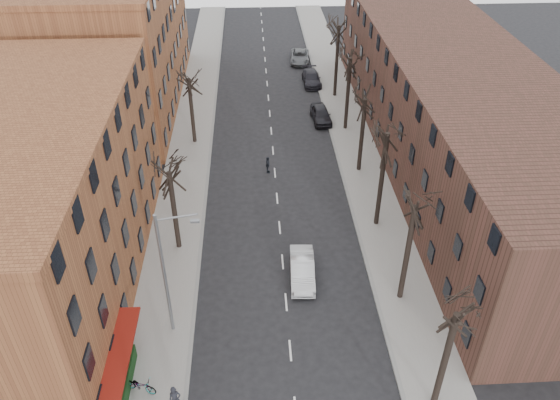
{
  "coord_description": "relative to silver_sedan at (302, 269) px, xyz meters",
  "views": [
    {
      "loc": [
        -1.79,
        -13.51,
        26.36
      ],
      "look_at": [
        -0.07,
        18.08,
        4.0
      ],
      "focal_mm": 35.0,
      "sensor_mm": 36.0,
      "label": 1
    }
  ],
  "objects": [
    {
      "name": "parked_car_mid",
      "position": [
        4.04,
        33.37,
        -0.04
      ],
      "size": [
        2.13,
        5.03,
        1.45
      ],
      "primitive_type": "imported",
      "rotation": [
        0.0,
        0.0,
        0.02
      ],
      "color": "black",
      "rests_on": "ground"
    },
    {
      "name": "tree_right_b",
      "position": [
        6.34,
        -2.28,
        -0.77
      ],
      "size": [
        5.2,
        5.2,
        10.8
      ],
      "primitive_type": null,
      "color": "black",
      "rests_on": "ground"
    },
    {
      "name": "silver_sedan",
      "position": [
        0.0,
        0.0,
        0.0
      ],
      "size": [
        1.82,
        4.71,
        1.53
      ],
      "primitive_type": "imported",
      "rotation": [
        0.0,
        0.0,
        -0.04
      ],
      "color": "#BABDC2",
      "rests_on": "ground"
    },
    {
      "name": "tree_right_e",
      "position": [
        6.34,
        21.72,
        -0.77
      ],
      "size": [
        5.2,
        5.2,
        10.8
      ],
      "primitive_type": null,
      "color": "black",
      "rests_on": "ground"
    },
    {
      "name": "hedge",
      "position": [
        -10.76,
        -9.28,
        -0.12
      ],
      "size": [
        0.8,
        6.0,
        1.0
      ],
      "primitive_type": "cube",
      "color": "#133614",
      "rests_on": "sidewalk_left"
    },
    {
      "name": "tree_right_d",
      "position": [
        6.34,
        13.72,
        -0.77
      ],
      "size": [
        5.2,
        5.2,
        10.0
      ],
      "primitive_type": null,
      "color": "black",
      "rests_on": "ground"
    },
    {
      "name": "awning_left",
      "position": [
        -10.66,
        -8.28,
        -0.77
      ],
      "size": [
        1.2,
        7.0,
        0.15
      ],
      "primitive_type": "cube",
      "color": "maroon",
      "rests_on": "ground"
    },
    {
      "name": "building_right",
      "position": [
        14.74,
        15.72,
        4.23
      ],
      "size": [
        12.0,
        50.0,
        10.0
      ],
      "primitive_type": "cube",
      "color": "#472921",
      "rests_on": "ground"
    },
    {
      "name": "building_left_far",
      "position": [
        -17.26,
        29.72,
        6.23
      ],
      "size": [
        12.0,
        28.0,
        14.0
      ],
      "primitive_type": "cube",
      "color": "brown",
      "rests_on": "ground"
    },
    {
      "name": "parked_car_far",
      "position": [
        3.24,
        40.56,
        -0.06
      ],
      "size": [
        2.75,
        5.26,
        1.42
      ],
      "primitive_type": "imported",
      "rotation": [
        0.0,
        0.0,
        -0.08
      ],
      "color": "#585C5F",
      "rests_on": "ground"
    },
    {
      "name": "streetlight",
      "position": [
        -8.29,
        -4.28,
        4.25
      ],
      "size": [
        2.45,
        0.22,
        9.03
      ],
      "color": "slate",
      "rests_on": "ground"
    },
    {
      "name": "pedestrian_a",
      "position": [
        -7.66,
        -10.02,
        0.27
      ],
      "size": [
        0.72,
        0.55,
        1.78
      ],
      "primitive_type": "imported",
      "rotation": [
        0.0,
        0.0,
        0.21
      ],
      "color": "black",
      "rests_on": "sidewalk_left"
    },
    {
      "name": "building_left_near",
      "position": [
        -17.26,
        0.72,
        5.23
      ],
      "size": [
        12.0,
        26.0,
        12.0
      ],
      "primitive_type": "cube",
      "color": "brown",
      "rests_on": "ground"
    },
    {
      "name": "tree_left_a",
      "position": [
        -8.86,
        3.72,
        -0.77
      ],
      "size": [
        5.2,
        5.2,
        9.5
      ],
      "primitive_type": null,
      "color": "black",
      "rests_on": "ground"
    },
    {
      "name": "tree_right_c",
      "position": [
        6.34,
        5.72,
        -0.77
      ],
      "size": [
        5.2,
        5.2,
        11.6
      ],
      "primitive_type": null,
      "color": "black",
      "rests_on": "ground"
    },
    {
      "name": "bicycle",
      "position": [
        -9.75,
        -8.74,
        -0.11
      ],
      "size": [
        2.04,
        1.29,
        1.01
      ],
      "primitive_type": "imported",
      "rotation": [
        0.0,
        0.0,
        1.22
      ],
      "color": "gray",
      "rests_on": "sidewalk_left"
    },
    {
      "name": "tree_right_f",
      "position": [
        6.34,
        29.72,
        -0.77
      ],
      "size": [
        5.2,
        5.2,
        11.6
      ],
      "primitive_type": null,
      "color": "black",
      "rests_on": "ground"
    },
    {
      "name": "tree_left_b",
      "position": [
        -8.86,
        19.72,
        -0.77
      ],
      "size": [
        5.2,
        5.2,
        9.5
      ],
      "primitive_type": null,
      "color": "black",
      "rests_on": "ground"
    },
    {
      "name": "pedestrian_crossing",
      "position": [
        -1.89,
        13.82,
        0.03
      ],
      "size": [
        0.39,
        0.93,
        1.59
      ],
      "primitive_type": "imported",
      "rotation": [
        0.0,
        0.0,
        1.58
      ],
      "color": "black",
      "rests_on": "ground"
    },
    {
      "name": "parked_car_near",
      "position": [
        4.04,
        23.64,
        0.01
      ],
      "size": [
        2.14,
        4.66,
        1.55
      ],
      "primitive_type": "imported",
      "rotation": [
        0.0,
        0.0,
        0.07
      ],
      "color": "black",
      "rests_on": "ground"
    },
    {
      "name": "sidewalk_left",
      "position": [
        -9.26,
        20.72,
        -0.69
      ],
      "size": [
        4.0,
        90.0,
        0.15
      ],
      "primitive_type": "cube",
      "color": "gray",
      "rests_on": "ground"
    },
    {
      "name": "sidewalk_right",
      "position": [
        6.74,
        20.72,
        -0.69
      ],
      "size": [
        4.0,
        90.0,
        0.15
      ],
      "primitive_type": "cube",
      "color": "gray",
      "rests_on": "ground"
    }
  ]
}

